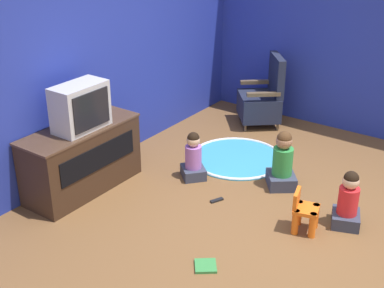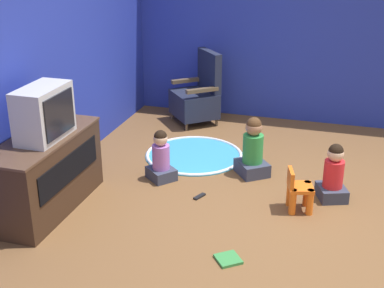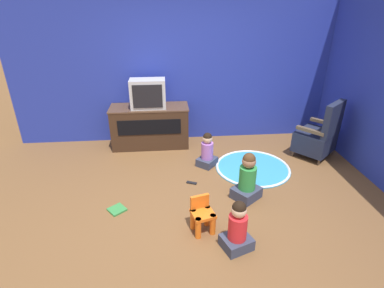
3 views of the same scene
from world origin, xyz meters
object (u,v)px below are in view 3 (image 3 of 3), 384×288
Objects in this scene: child_watching_right at (247,179)px; book at (117,210)px; black_armchair at (318,136)px; child_watching_left at (237,228)px; remote_control at (192,183)px; television at (148,94)px; yellow_kid_chair at (202,217)px; tv_cabinet at (150,126)px; child_watching_center at (207,152)px.

book is at bearing 146.62° from child_watching_right.
black_armchair is at bearing -1.93° from child_watching_right.
black_armchair is at bearing 26.13° from child_watching_left.
remote_control is at bearing 85.04° from child_watching_left.
black_armchair is 2.28m from remote_control.
remote_control is (-2.15, -0.65, -0.36)m from black_armchair.
television is at bearing 40.58° from book.
yellow_kid_chair is at bearing -73.92° from television.
tv_cabinet is 2.04× the size of child_watching_right.
child_watching_left is (0.33, -0.30, 0.07)m from yellow_kid_chair.
yellow_kid_chair is 2.70× the size of remote_control.
child_watching_center reaches higher than remote_control.
book is (-1.68, -0.13, -0.27)m from child_watching_right.
child_watching_center is at bearing 71.37° from child_watching_left.
yellow_kid_chair is at bearing -149.17° from child_watching_center.
television is 2.49m from yellow_kid_chair.
child_watching_left is at bearing -57.45° from yellow_kid_chair.
tv_cabinet reaches higher than remote_control.
child_watching_center is at bearing -40.49° from television.
child_watching_right is (0.40, -0.92, 0.04)m from child_watching_center.
child_watching_left reaches higher than book.
book is at bearing 169.80° from child_watching_center.
television is 1.40× the size of yellow_kid_chair.
child_watching_right is at bearing 25.74° from yellow_kid_chair.
black_armchair reaches higher than child_watching_center.
remote_control is at bearing -65.33° from tv_cabinet.
child_watching_center is 3.62× the size of remote_control.
book is (-1.02, 0.45, -0.18)m from yellow_kid_chair.
black_armchair is (2.77, -0.64, -0.61)m from television.
tv_cabinet is 3.24× the size of yellow_kid_chair.
book is (-0.37, -1.82, -0.96)m from television.
black_armchair is at bearing -17.38° from book.
child_watching_left reaches higher than remote_control.
yellow_kid_chair is 1.13m from book.
child_watching_right is (1.31, -1.69, -0.69)m from television.
black_armchair reaches higher than yellow_kid_chair.
television is 1.00× the size of child_watching_left.
black_armchair is at bearing -45.17° from child_watching_center.
yellow_kid_chair is 1.57× the size of book.
tv_cabinet is at bearing -54.55° from black_armchair.
book is at bearing -101.49° from television.
child_watching_right is 1.71m from book.
yellow_kid_chair is 0.99m from remote_control.
tv_cabinet is at bearing 90.51° from yellow_kid_chair.
child_watching_right reaches higher than remote_control.
child_watching_center is 2.11× the size of book.
television reaches higher than child_watching_right.
television is 2.25m from child_watching_right.
black_armchair is 2.35× the size of yellow_kid_chair.
television is 1.05× the size of child_watching_center.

